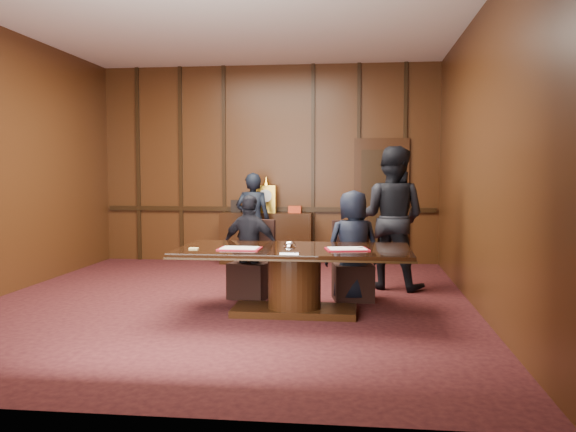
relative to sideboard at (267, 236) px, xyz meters
The scene contains 13 objects.
room 3.36m from the sideboard, 88.80° to the right, with size 7.00×7.04×3.50m.
sideboard is the anchor object (origin of this frame).
conference_table 3.87m from the sideboard, 76.55° to the right, with size 2.62×1.32×0.76m.
folder_left 3.98m from the sideboard, 85.51° to the right, with size 0.47×0.34×0.02m.
folder_right 4.15m from the sideboard, 68.87° to the right, with size 0.52×0.42×0.02m.
inkstand 4.32m from the sideboard, 77.95° to the right, with size 0.20×0.14×0.12m.
notepad 4.02m from the sideboard, 92.85° to the right, with size 0.10×0.07×0.01m, color #E1C16E.
chair_left 2.90m from the sideboard, 84.93° to the right, with size 0.59×0.59×0.99m.
chair_right 3.28m from the sideboard, 61.82° to the right, with size 0.55×0.55×0.99m.
signatory_left 2.98m from the sideboard, 85.19° to the right, with size 0.78×0.32×1.32m, color black.
signatory_right 3.35m from the sideboard, 62.38° to the right, with size 0.68×0.44×1.39m, color black.
witness_left 0.59m from the sideboard, 108.24° to the right, with size 0.58×0.38×1.60m, color black.
witness_right 2.96m from the sideboard, 44.78° to the right, with size 0.96×0.74×1.97m, color black.
Camera 1 is at (1.63, -7.29, 1.62)m, focal length 38.00 mm.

